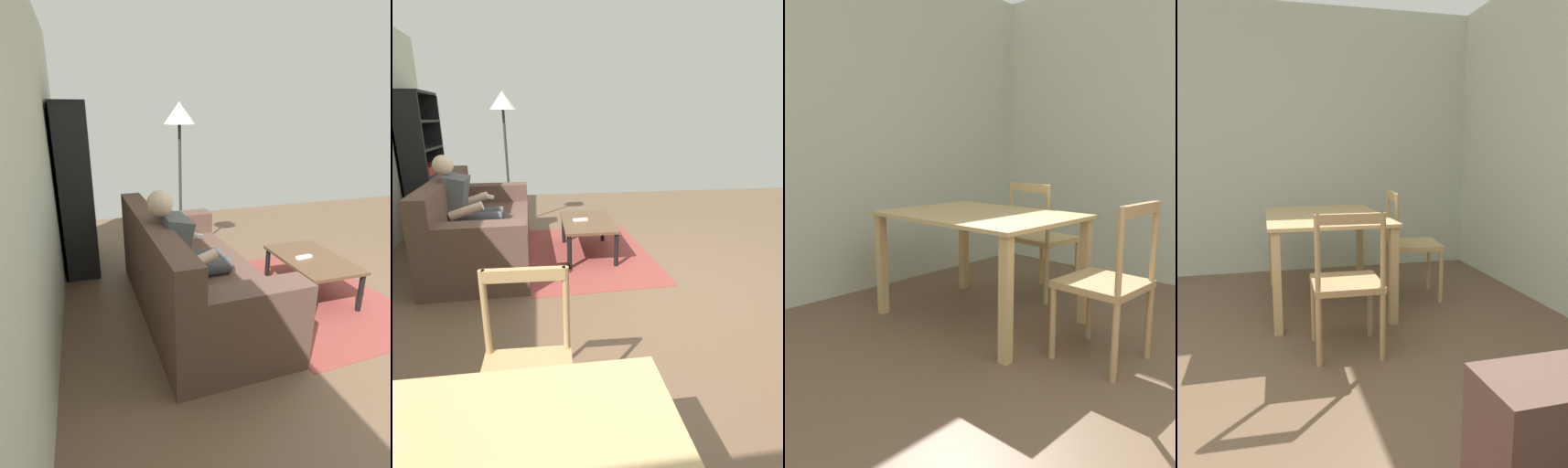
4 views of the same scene
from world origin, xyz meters
TOP-DOWN VIEW (x-y plane):
  - wall_side at (-3.58, 0.00)m, footprint 0.12×5.88m
  - dining_table at (-2.35, 1.15)m, footprint 1.26×0.92m
  - dining_chair_near_wall at (-2.36, 1.88)m, footprint 0.46×0.46m
  - dining_chair_facing_couch at (-1.40, 1.15)m, footprint 0.43×0.43m

SIDE VIEW (x-z plane):
  - dining_chair_facing_couch at x=-1.40m, z-range -0.01..0.89m
  - dining_chair_near_wall at x=-2.36m, z-range 0.00..0.92m
  - dining_table at x=-2.35m, z-range 0.26..1.01m
  - wall_side at x=-3.58m, z-range 0.00..2.69m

